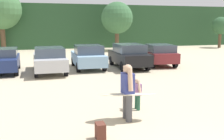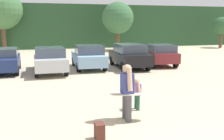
# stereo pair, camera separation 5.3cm
# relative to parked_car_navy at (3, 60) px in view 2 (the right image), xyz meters

# --- Properties ---
(hillside_ridge) EXTENTS (108.00, 12.00, 5.43)m
(hillside_ridge) POSITION_rel_parked_car_navy_xyz_m (5.76, 20.87, 1.91)
(hillside_ridge) COLOR #284C2D
(hillside_ridge) RESTS_ON ground_plane
(tree_right) EXTENTS (4.46, 4.46, 6.87)m
(tree_right) POSITION_rel_parked_car_navy_xyz_m (-1.58, 14.12, 3.80)
(tree_right) COLOR brown
(tree_right) RESTS_ON ground_plane
(tree_far_right) EXTENTS (3.61, 3.61, 5.51)m
(tree_far_right) POSITION_rel_parked_car_navy_xyz_m (10.99, 11.36, 2.87)
(tree_far_right) COLOR brown
(tree_far_right) RESTS_ON ground_plane
(tree_far_left) EXTENTS (2.21, 2.21, 3.92)m
(tree_far_left) POSITION_rel_parked_car_navy_xyz_m (24.72, 11.02, 1.96)
(tree_far_left) COLOR brown
(tree_far_left) RESTS_ON ground_plane
(parked_car_navy) EXTENTS (2.04, 4.09, 1.53)m
(parked_car_navy) POSITION_rel_parked_car_navy_xyz_m (0.00, 0.00, 0.00)
(parked_car_navy) COLOR navy
(parked_car_navy) RESTS_ON ground_plane
(parked_car_silver) EXTENTS (1.98, 4.82, 1.61)m
(parked_car_silver) POSITION_rel_parked_car_navy_xyz_m (2.85, -0.72, 0.03)
(parked_car_silver) COLOR silver
(parked_car_silver) RESTS_ON ground_plane
(parked_car_sky_blue) EXTENTS (1.99, 4.24, 1.63)m
(parked_car_sky_blue) POSITION_rel_parked_car_navy_xyz_m (5.47, 0.04, 0.02)
(parked_car_sky_blue) COLOR #84ADD1
(parked_car_sky_blue) RESTS_ON ground_plane
(parked_car_black) EXTENTS (2.00, 4.38, 1.67)m
(parked_car_black) POSITION_rel_parked_car_navy_xyz_m (8.26, -0.43, 0.07)
(parked_car_black) COLOR black
(parked_car_black) RESTS_ON ground_plane
(parked_car_maroon) EXTENTS (2.33, 4.12, 1.57)m
(parked_car_maroon) POSITION_rel_parked_car_navy_xyz_m (10.77, 0.00, 0.03)
(parked_car_maroon) COLOR maroon
(parked_car_maroon) RESTS_ON ground_plane
(person_adult) EXTENTS (0.34, 0.71, 1.80)m
(person_adult) POSITION_rel_parked_car_navy_xyz_m (4.87, -9.90, 0.21)
(person_adult) COLOR #4C4C51
(person_adult) RESTS_ON ground_plane
(person_child) EXTENTS (0.21, 0.55, 1.12)m
(person_child) POSITION_rel_parked_car_navy_xyz_m (5.56, -9.03, -0.17)
(person_child) COLOR #26593F
(person_child) RESTS_ON ground_plane
(surfboard_cream) EXTENTS (1.87, 0.85, 0.14)m
(surfboard_cream) POSITION_rel_parked_car_navy_xyz_m (4.88, -9.93, 0.05)
(surfboard_cream) COLOR beige
(backpack_dropped) EXTENTS (0.24, 0.34, 0.45)m
(backpack_dropped) POSITION_rel_parked_car_navy_xyz_m (3.71, -11.06, -0.58)
(backpack_dropped) COLOR #592D23
(backpack_dropped) RESTS_ON ground_plane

